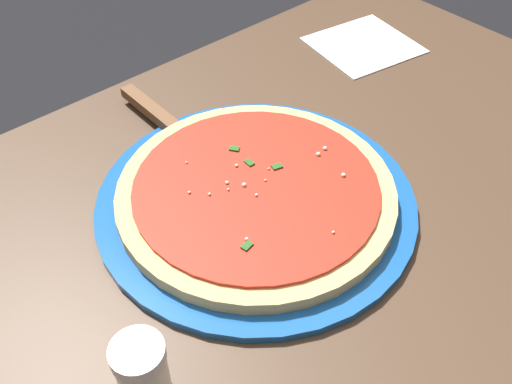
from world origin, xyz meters
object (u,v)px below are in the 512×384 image
at_px(napkin_folded_right, 364,45).
at_px(pizza_server, 170,126).
at_px(pizza, 256,192).
at_px(parmesan_shaker, 142,372).
at_px(serving_plate, 256,201).

bearing_deg(napkin_folded_right, pizza_server, 177.32).
bearing_deg(pizza, pizza_server, 89.76).
relative_size(pizza_server, parmesan_shaker, 2.98).
height_order(pizza_server, napkin_folded_right, pizza_server).
bearing_deg(pizza, napkin_folded_right, 22.86).
bearing_deg(pizza_server, pizza, -90.24).
relative_size(pizza, parmesan_shaker, 4.33).
height_order(serving_plate, napkin_folded_right, serving_plate).
distance_m(serving_plate, parmesan_shaker, 0.25).
bearing_deg(pizza_server, napkin_folded_right, -2.68).
bearing_deg(napkin_folded_right, serving_plate, -157.14).
relative_size(serving_plate, pizza, 1.16).
xyz_separation_m(pizza_server, parmesan_shaker, (-0.23, -0.28, 0.02)).
relative_size(napkin_folded_right, parmesan_shaker, 2.06).
bearing_deg(parmesan_shaker, serving_plate, 26.51).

